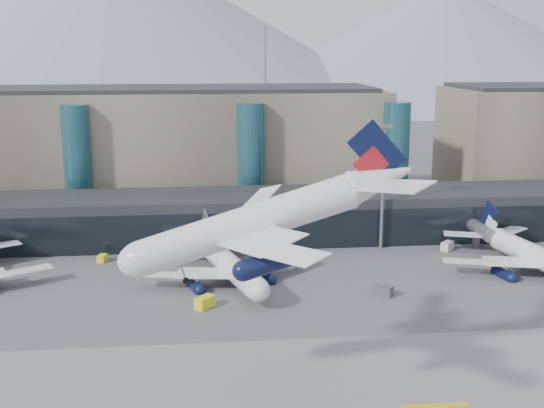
# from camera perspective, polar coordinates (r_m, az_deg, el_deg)

# --- Properties ---
(ground) EXTENTS (900.00, 900.00, 0.00)m
(ground) POSITION_cam_1_polar(r_m,az_deg,el_deg) (94.00, -1.51, -12.65)
(ground) COLOR #515154
(ground) RESTS_ON ground
(concourse) EXTENTS (170.00, 27.00, 10.00)m
(concourse) POSITION_cam_1_polar(r_m,az_deg,el_deg) (146.79, -3.25, -1.11)
(concourse) COLOR black
(concourse) RESTS_ON ground
(terminal_main) EXTENTS (130.00, 30.00, 31.00)m
(terminal_main) POSITION_cam_1_polar(r_m,az_deg,el_deg) (177.32, -11.91, 4.53)
(terminal_main) COLOR gray
(terminal_main) RESTS_ON ground
(teal_towers) EXTENTS (116.40, 19.40, 46.00)m
(teal_towers) POSITION_cam_1_polar(r_m,az_deg,el_deg) (160.99, -8.91, 3.30)
(teal_towers) COLOR #245866
(teal_towers) RESTS_ON ground
(mountain_ridge) EXTENTS (910.00, 400.00, 110.00)m
(mountain_ridge) POSITION_cam_1_polar(r_m,az_deg,el_deg) (465.07, -3.22, 13.60)
(mountain_ridge) COLOR gray
(mountain_ridge) RESTS_ON ground
(lightmast_mid) EXTENTS (3.00, 1.20, 25.60)m
(lightmast_mid) POSITION_cam_1_polar(r_m,az_deg,el_deg) (139.87, 9.27, 2.00)
(lightmast_mid) COLOR slate
(lightmast_mid) RESTS_ON ground
(hero_jet) EXTENTS (34.21, 35.27, 11.36)m
(hero_jet) POSITION_cam_1_polar(r_m,az_deg,el_deg) (74.50, 0.38, -0.38)
(hero_jet) COLOR white
(hero_jet) RESTS_ON ground
(jet_parked_mid) EXTENTS (33.60, 35.17, 11.29)m
(jet_parked_mid) POSITION_cam_1_polar(r_m,az_deg,el_deg) (122.47, -3.91, -4.33)
(jet_parked_mid) COLOR white
(jet_parked_mid) RESTS_ON ground
(jet_parked_right) EXTENTS (35.53, 35.96, 11.61)m
(jet_parked_right) POSITION_cam_1_polar(r_m,az_deg,el_deg) (136.30, 20.47, -3.29)
(jet_parked_right) COLOR white
(jet_parked_right) RESTS_ON ground
(veh_b) EXTENTS (1.97, 2.62, 1.35)m
(veh_b) POSITION_cam_1_polar(r_m,az_deg,el_deg) (136.73, -14.01, -4.42)
(veh_b) COLOR yellow
(veh_b) RESTS_ON ground
(veh_c) EXTENTS (3.40, 3.27, 1.72)m
(veh_c) POSITION_cam_1_polar(r_m,az_deg,el_deg) (116.59, 9.31, -7.16)
(veh_c) COLOR #47474C
(veh_c) RESTS_ON ground
(veh_d) EXTENTS (3.32, 3.36, 1.76)m
(veh_d) POSITION_cam_1_polar(r_m,az_deg,el_deg) (144.51, 14.46, -3.42)
(veh_d) COLOR silver
(veh_d) RESTS_ON ground
(veh_g) EXTENTS (2.12, 2.49, 1.26)m
(veh_g) POSITION_cam_1_polar(r_m,az_deg,el_deg) (130.30, 1.30, -4.91)
(veh_g) COLOR silver
(veh_g) RESTS_ON ground
(veh_h) EXTENTS (3.49, 3.65, 1.83)m
(veh_h) POSITION_cam_1_polar(r_m,az_deg,el_deg) (110.44, -5.65, -8.17)
(veh_h) COLOR yellow
(veh_h) RESTS_ON ground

